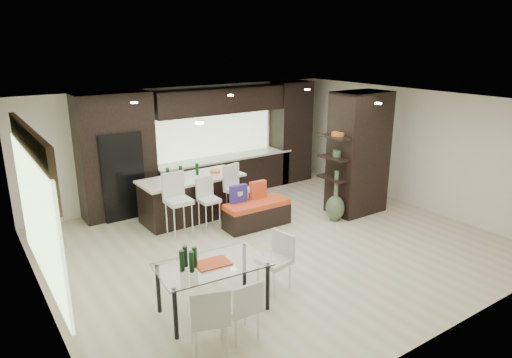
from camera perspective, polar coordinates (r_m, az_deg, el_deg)
ground at (r=8.83m, az=2.21°, el=-8.11°), size 8.00×8.00×0.00m
back_wall at (r=11.26m, az=-8.34°, el=4.54°), size 8.00×0.02×2.70m
left_wall at (r=6.89m, az=-25.64°, el=-5.08°), size 0.02×7.00×2.70m
right_wall at (r=11.13m, az=19.17°, el=3.62°), size 0.02×7.00×2.70m
ceiling at (r=8.06m, az=2.43°, el=9.55°), size 8.00×7.00×0.02m
window_left at (r=7.09m, az=-25.59°, el=-4.49°), size 0.04×3.20×1.90m
window_back at (r=11.46m, az=-5.59°, el=5.87°), size 3.40×0.04×1.20m
stone_accent at (r=6.84m, az=-26.30°, el=2.60°), size 0.08×3.00×0.80m
ceiling_spots at (r=8.27m, az=1.38°, el=9.60°), size 4.00×3.00×0.02m
back_cabinetry at (r=11.20m, az=-5.30°, el=4.58°), size 6.80×0.68×2.70m
refrigerator at (r=10.35m, az=-16.79°, el=0.59°), size 0.90×0.68×1.90m
partition_column at (r=10.32m, az=12.69°, el=3.16°), size 1.20×0.80×2.70m
kitchen_island at (r=10.00m, az=-7.99°, el=-2.32°), size 2.25×1.02×0.93m
stool_left at (r=9.02m, az=-9.59°, el=-4.17°), size 0.47×0.47×1.05m
stool_mid at (r=9.36m, az=-5.87°, el=-3.78°), size 0.39×0.39×0.88m
stool_right at (r=9.63m, az=-2.22°, el=-2.65°), size 0.55×0.55×1.01m
bench at (r=9.52m, az=0.09°, el=-4.41°), size 1.41×0.56×0.54m
floor_vase at (r=9.88m, az=9.93°, el=-2.09°), size 0.52×0.52×1.11m
dining_table at (r=6.69m, az=-5.37°, el=-13.36°), size 1.61×0.99×0.74m
chair_near at (r=6.14m, az=-1.95°, el=-16.06°), size 0.44×0.44×0.79m
chair_far at (r=5.90m, az=-5.96°, el=-17.14°), size 0.61×0.61×0.89m
chair_end at (r=7.17m, az=2.28°, el=-10.66°), size 0.52×0.52×0.83m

